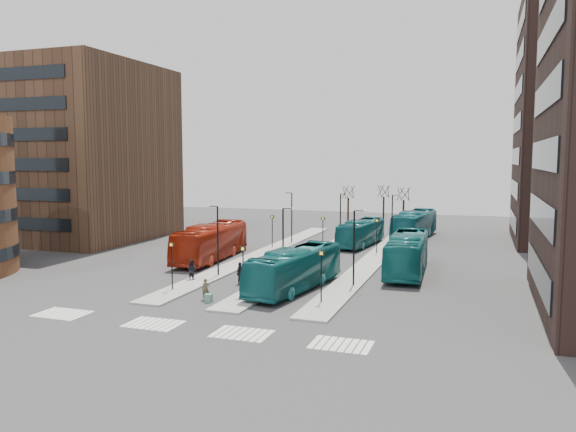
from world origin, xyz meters
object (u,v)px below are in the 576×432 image
(suitcase, at_px, (209,298))
(teal_bus_d, at_px, (415,224))
(teal_bus_c, at_px, (407,253))
(commuter_a, at_px, (192,270))
(teal_bus_a, at_px, (295,269))
(traveller, at_px, (206,289))
(commuter_c, at_px, (272,282))
(teal_bus_b, at_px, (361,233))
(commuter_b, at_px, (240,273))
(red_bus, at_px, (211,242))

(suitcase, distance_m, teal_bus_d, 39.20)
(teal_bus_c, height_order, commuter_a, teal_bus_c)
(suitcase, height_order, commuter_a, commuter_a)
(teal_bus_c, bearing_deg, teal_bus_a, -130.84)
(traveller, relative_size, commuter_c, 0.99)
(teal_bus_c, height_order, commuter_c, teal_bus_c)
(teal_bus_c, relative_size, commuter_c, 8.18)
(suitcase, relative_size, traveller, 0.39)
(teal_bus_c, bearing_deg, suitcase, -131.05)
(teal_bus_b, relative_size, commuter_c, 6.99)
(teal_bus_a, xyz_separation_m, teal_bus_b, (0.32, 23.79, -0.12))
(teal_bus_b, bearing_deg, commuter_c, -87.52)
(commuter_a, bearing_deg, commuter_b, -166.71)
(red_bus, relative_size, commuter_c, 8.35)
(teal_bus_a, height_order, traveller, teal_bus_a)
(teal_bus_a, xyz_separation_m, commuter_b, (-4.87, 0.30, -0.73))
(teal_bus_c, bearing_deg, teal_bus_d, 92.24)
(teal_bus_b, bearing_deg, commuter_b, -95.97)
(teal_bus_d, bearing_deg, traveller, -98.75)
(teal_bus_d, height_order, traveller, teal_bus_d)
(teal_bus_b, xyz_separation_m, traveller, (-5.47, -28.93, -0.75))
(suitcase, bearing_deg, teal_bus_a, 51.71)
(red_bus, relative_size, teal_bus_c, 1.02)
(teal_bus_a, relative_size, traveller, 7.61)
(teal_bus_c, xyz_separation_m, traveller, (-12.64, -14.63, -1.01))
(red_bus, relative_size, teal_bus_d, 1.02)
(commuter_c, bearing_deg, traveller, -25.54)
(suitcase, bearing_deg, teal_bus_c, 52.07)
(commuter_b, bearing_deg, suitcase, -179.19)
(teal_bus_b, xyz_separation_m, teal_bus_d, (5.28, 8.28, 0.25))
(traveller, distance_m, commuter_b, 5.46)
(teal_bus_a, height_order, commuter_b, teal_bus_a)
(teal_bus_a, distance_m, traveller, 7.33)
(teal_bus_a, bearing_deg, commuter_a, -172.66)
(teal_bus_b, xyz_separation_m, commuter_b, (-5.18, -23.49, -0.61))
(traveller, xyz_separation_m, commuter_c, (3.72, 3.90, 0.01))
(commuter_b, bearing_deg, commuter_a, 89.18)
(suitcase, bearing_deg, teal_bus_b, 81.07)
(commuter_c, bearing_deg, teal_bus_d, -173.84)
(teal_bus_b, bearing_deg, teal_bus_d, 63.95)
(teal_bus_a, distance_m, commuter_c, 2.08)
(commuter_b, distance_m, commuter_c, 3.77)
(teal_bus_d, bearing_deg, teal_bus_b, -115.17)
(teal_bus_c, distance_m, commuter_c, 13.99)
(teal_bus_b, height_order, teal_bus_c, teal_bus_c)
(teal_bus_b, bearing_deg, suitcase, -93.03)
(teal_bus_b, height_order, teal_bus_d, teal_bus_d)
(teal_bus_a, relative_size, commuter_c, 7.54)
(suitcase, relative_size, teal_bus_a, 0.05)
(teal_bus_b, xyz_separation_m, teal_bus_c, (7.17, -14.30, 0.26))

